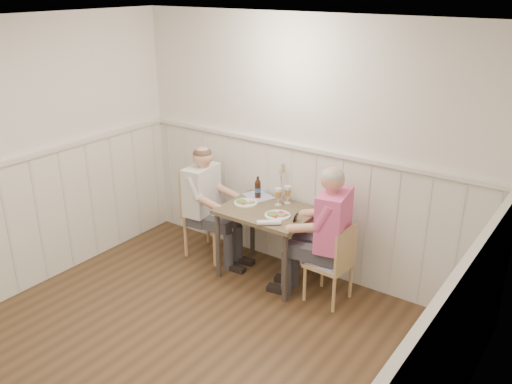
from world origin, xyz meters
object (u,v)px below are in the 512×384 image
chair_right (334,261)px  grass_vase (280,182)px  chair_left (206,208)px  diner_cream (205,212)px  beer_bottle (258,189)px  dining_table (268,219)px  man_in_pink (328,245)px

chair_right → grass_vase: bearing=157.6°
chair_left → grass_vase: 0.92m
diner_cream → chair_right: bearing=1.1°
beer_bottle → grass_vase: bearing=30.2°
dining_table → chair_right: size_ratio=1.15×
chair_right → chair_left: chair_left is taller
chair_right → man_in_pink: size_ratio=0.58×
chair_right → chair_left: bearing=177.5°
dining_table → chair_right: chair_right is taller
dining_table → man_in_pink: 0.70m
diner_cream → man_in_pink: bearing=1.3°
beer_bottle → grass_vase: (0.20, 0.12, 0.08)m
dining_table → chair_left: 0.85m
diner_cream → grass_vase: (0.71, 0.37, 0.39)m
chair_left → chair_right: bearing=-2.5°
man_in_pink → grass_vase: bearing=155.9°
chair_left → man_in_pink: (1.54, -0.07, 0.03)m
chair_right → chair_left: 1.61m
diner_cream → grass_vase: bearing=27.2°
man_in_pink → beer_bottle: (-0.95, 0.22, 0.28)m
grass_vase → beer_bottle: bearing=-149.8°
diner_cream → grass_vase: 0.89m
chair_right → beer_bottle: size_ratio=3.38×
chair_right → man_in_pink: man_in_pink is taller
man_in_pink → diner_cream: 1.46m
dining_table → chair_left: size_ratio=0.91×
chair_left → beer_bottle: chair_left is taller
chair_left → dining_table: bearing=-3.0°
chair_right → diner_cream: (-1.53, -0.03, 0.12)m
chair_left → beer_bottle: 0.68m
chair_left → beer_bottle: (0.59, 0.15, 0.31)m
chair_left → diner_cream: bearing=-52.5°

